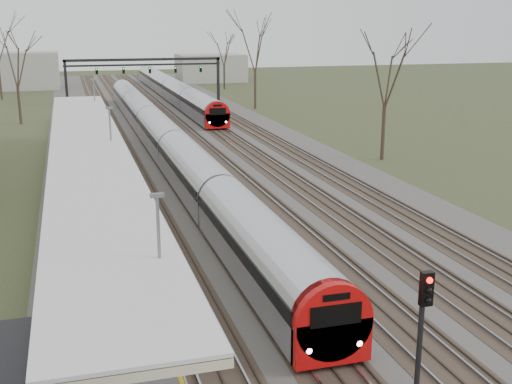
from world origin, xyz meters
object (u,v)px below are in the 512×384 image
at_px(signal_post, 423,316).
at_px(train_near, 161,135).
at_px(passenger, 135,300).
at_px(train_far, 171,89).

bearing_deg(signal_post, train_near, 92.54).
bearing_deg(signal_post, passenger, 143.72).
height_order(train_far, passenger, train_far).
bearing_deg(train_far, signal_post, -93.83).
bearing_deg(train_near, signal_post, -87.46).
distance_m(passenger, signal_post, 9.36).
xyz_separation_m(passenger, signal_post, (7.51, -5.51, 0.96)).
xyz_separation_m(train_near, passenger, (-5.76, -33.96, 0.28)).
relative_size(train_near, train_far, 1.25).
height_order(passenger, signal_post, signal_post).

